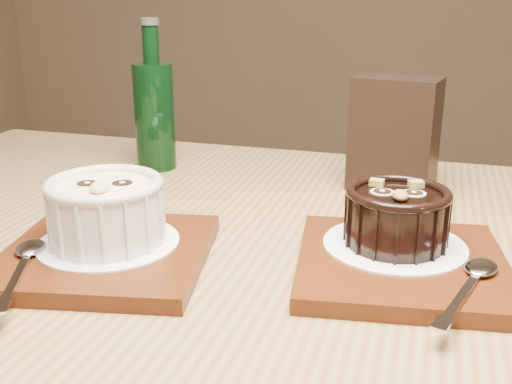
% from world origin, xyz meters
% --- Properties ---
extents(table, '(1.26, 0.90, 0.75)m').
position_xyz_m(table, '(0.05, -0.27, 0.66)').
color(table, brown).
rests_on(table, ground).
extents(tray_left, '(0.20, 0.20, 0.01)m').
position_xyz_m(tray_left, '(-0.10, -0.30, 0.76)').
color(tray_left, '#4C200C').
rests_on(tray_left, table).
extents(doily_left, '(0.13, 0.13, 0.00)m').
position_xyz_m(doily_left, '(-0.10, -0.29, 0.77)').
color(doily_left, white).
rests_on(doily_left, tray_left).
extents(ramekin_white, '(0.11, 0.11, 0.06)m').
position_xyz_m(ramekin_white, '(-0.10, -0.29, 0.80)').
color(ramekin_white, silver).
rests_on(ramekin_white, doily_left).
extents(spoon_left, '(0.07, 0.13, 0.01)m').
position_xyz_m(spoon_left, '(-0.15, -0.36, 0.77)').
color(spoon_left, silver).
rests_on(spoon_left, tray_left).
extents(tray_right, '(0.19, 0.19, 0.01)m').
position_xyz_m(tray_right, '(0.16, -0.27, 0.76)').
color(tray_right, '#4C200C').
rests_on(tray_right, table).
extents(doily_right, '(0.13, 0.13, 0.00)m').
position_xyz_m(doily_right, '(0.16, -0.24, 0.77)').
color(doily_right, white).
rests_on(doily_right, tray_right).
extents(ramekin_dark, '(0.09, 0.09, 0.06)m').
position_xyz_m(ramekin_dark, '(0.16, -0.24, 0.80)').
color(ramekin_dark, black).
rests_on(ramekin_dark, doily_right).
extents(spoon_right, '(0.07, 0.13, 0.01)m').
position_xyz_m(spoon_right, '(0.22, -0.32, 0.77)').
color(spoon_right, silver).
rests_on(spoon_right, tray_right).
extents(condiment_stand, '(0.11, 0.08, 0.14)m').
position_xyz_m(condiment_stand, '(0.16, -0.03, 0.82)').
color(condiment_stand, black).
rests_on(condiment_stand, table).
extents(green_bottle, '(0.05, 0.05, 0.20)m').
position_xyz_m(green_bottle, '(-0.17, 0.00, 0.83)').
color(green_bottle, black).
rests_on(green_bottle, table).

